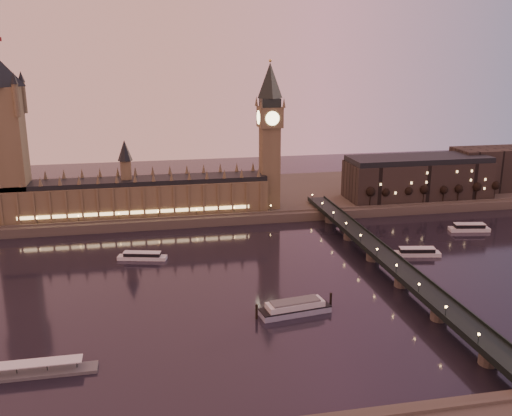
{
  "coord_description": "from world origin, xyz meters",
  "views": [
    {
      "loc": [
        -33.32,
        -268.31,
        116.48
      ],
      "look_at": [
        27.03,
        35.0,
        30.21
      ],
      "focal_mm": 40.0,
      "sensor_mm": 36.0,
      "label": 1
    }
  ],
  "objects_px": {
    "cruise_boat_b": "(417,252)",
    "pontoon_pier": "(35,372)",
    "moored_barge": "(295,308)",
    "cruise_boat_a": "(142,256)"
  },
  "relations": [
    {
      "from": "cruise_boat_b",
      "to": "moored_barge",
      "type": "distance_m",
      "value": 107.75
    },
    {
      "from": "cruise_boat_a",
      "to": "pontoon_pier",
      "type": "xyz_separation_m",
      "value": [
        -39.94,
        -115.06,
        -0.69
      ]
    },
    {
      "from": "moored_barge",
      "to": "pontoon_pier",
      "type": "bearing_deg",
      "value": -172.67
    },
    {
      "from": "moored_barge",
      "to": "cruise_boat_a",
      "type": "bearing_deg",
      "value": 120.4
    },
    {
      "from": "cruise_boat_b",
      "to": "cruise_boat_a",
      "type": "bearing_deg",
      "value": -178.62
    },
    {
      "from": "moored_barge",
      "to": "pontoon_pier",
      "type": "relative_size",
      "value": 0.84
    },
    {
      "from": "cruise_boat_b",
      "to": "moored_barge",
      "type": "bearing_deg",
      "value": -135.95
    },
    {
      "from": "cruise_boat_a",
      "to": "cruise_boat_b",
      "type": "height_order",
      "value": "cruise_boat_b"
    },
    {
      "from": "cruise_boat_b",
      "to": "pontoon_pier",
      "type": "distance_m",
      "value": 217.17
    },
    {
      "from": "cruise_boat_a",
      "to": "cruise_boat_b",
      "type": "relative_size",
      "value": 1.03
    }
  ]
}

